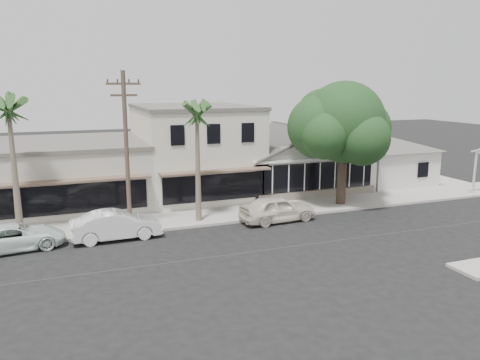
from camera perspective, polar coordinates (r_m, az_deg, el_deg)
name	(u,v)px	position (r m, az deg, el deg)	size (l,w,h in m)	color
ground	(316,243)	(25.32, 9.30, -7.63)	(140.00, 140.00, 0.00)	black
sidewalk_north	(144,223)	(28.90, -11.63, -5.13)	(90.00, 3.50, 0.15)	#9E9991
corner_shop	(294,156)	(37.71, 6.65, 2.89)	(10.40, 8.60, 5.10)	silver
side_cottage	(386,166)	(41.46, 17.38, 1.66)	(6.00, 6.00, 3.00)	silver
row_building_near	(194,152)	(35.70, -5.62, 3.45)	(8.00, 10.00, 6.50)	silver
row_building_midnear	(69,174)	(34.72, -20.08, 0.64)	(10.00, 10.00, 4.20)	beige
utility_pole	(127,149)	(26.28, -13.67, 3.65)	(1.80, 0.24, 9.00)	brown
car_0	(277,209)	(28.74, 4.57, -3.51)	(1.90, 4.72, 1.61)	silver
car_1	(116,225)	(26.31, -14.83, -5.33)	(1.67, 4.79, 1.58)	white
car_2	(15,237)	(26.48, -25.72, -6.29)	(2.21, 4.78, 1.33)	white
shade_tree	(341,124)	(32.54, 12.21, 6.65)	(7.68, 6.95, 8.53)	#3F3026
palm_east	(197,113)	(27.56, -5.28, 8.15)	(3.26, 3.26, 7.78)	#726651
palm_mid	(8,108)	(27.52, -26.41, 7.81)	(3.20, 3.20, 8.23)	#726651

